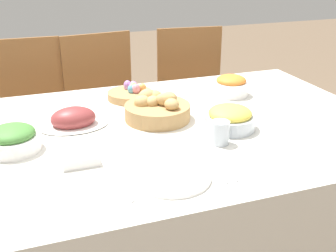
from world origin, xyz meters
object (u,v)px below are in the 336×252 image
at_px(dinner_plate, 172,177).
at_px(knife, 215,170).
at_px(ham_platter, 73,120).
at_px(pineapple_bowl, 230,118).
at_px(chair_far_left, 30,120).
at_px(carrot_bowl, 231,86).
at_px(chair_far_center, 106,111).
at_px(bread_basket, 157,109).
at_px(fork, 126,186).
at_px(butter_dish, 80,160).
at_px(green_salad_bowl, 12,139).
at_px(drinking_cup, 220,133).
at_px(egg_basket, 131,94).
at_px(spoon, 224,169).
at_px(chair_far_right, 194,101).

bearing_deg(dinner_plate, knife, 0.00).
relative_size(ham_platter, pineapple_bowl, 1.37).
height_order(chair_far_left, carrot_bowl, chair_far_left).
distance_m(chair_far_center, carrot_bowl, 0.85).
height_order(bread_basket, ham_platter, bread_basket).
bearing_deg(chair_far_left, fork, -77.72).
xyz_separation_m(chair_far_center, butter_dish, (-0.30, -1.10, 0.27)).
xyz_separation_m(green_salad_bowl, drinking_cup, (0.70, -0.19, -0.00)).
bearing_deg(egg_basket, chair_far_left, 130.96).
bearing_deg(spoon, egg_basket, 96.24).
relative_size(dinner_plate, fork, 1.39).
xyz_separation_m(chair_far_center, chair_far_left, (-0.44, 0.00, 0.00)).
bearing_deg(chair_far_center, pineapple_bowl, -80.04).
distance_m(egg_basket, pineapple_bowl, 0.54).
bearing_deg(fork, carrot_bowl, 45.21).
bearing_deg(spoon, ham_platter, 126.42).
xyz_separation_m(bread_basket, butter_dish, (-0.36, -0.29, -0.03)).
bearing_deg(chair_far_right, fork, -114.35).
bearing_deg(drinking_cup, butter_dish, 178.99).
bearing_deg(bread_basket, fork, -118.02).
bearing_deg(bread_basket, chair_far_left, 121.57).
xyz_separation_m(carrot_bowl, green_salad_bowl, (-0.99, -0.28, -0.00)).
relative_size(chair_far_center, bread_basket, 3.57).
distance_m(bread_basket, green_salad_bowl, 0.57).
bearing_deg(knife, bread_basket, 95.81).
distance_m(fork, butter_dish, 0.21).
relative_size(bread_basket, green_salad_bowl, 1.43).
bearing_deg(bread_basket, chair_far_right, 57.79).
xyz_separation_m(fork, butter_dish, (-0.11, 0.19, 0.01)).
xyz_separation_m(pineapple_bowl, spoon, (-0.17, -0.29, -0.04)).
height_order(egg_basket, fork, egg_basket).
distance_m(carrot_bowl, drinking_cup, 0.55).
relative_size(chair_far_left, ham_platter, 3.54).
xyz_separation_m(bread_basket, spoon, (0.07, -0.48, -0.04)).
distance_m(ham_platter, drinking_cup, 0.58).
distance_m(chair_far_center, chair_far_left, 0.44).
height_order(chair_far_right, green_salad_bowl, chair_far_right).
relative_size(egg_basket, dinner_plate, 0.87).
xyz_separation_m(egg_basket, spoon, (0.10, -0.76, -0.02)).
height_order(carrot_bowl, knife, carrot_bowl).
relative_size(chair_far_left, knife, 5.53).
height_order(fork, spoon, same).
distance_m(ham_platter, fork, 0.52).
distance_m(chair_far_left, carrot_bowl, 1.16).
relative_size(carrot_bowl, spoon, 0.96).
relative_size(chair_far_left, fork, 5.53).
distance_m(knife, drinking_cup, 0.21).
height_order(bread_basket, spoon, bread_basket).
bearing_deg(chair_far_left, chair_far_right, 1.60).
bearing_deg(chair_far_left, green_salad_bowl, -92.50).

